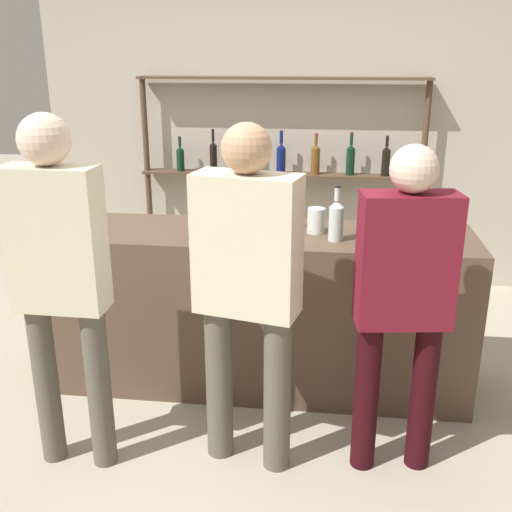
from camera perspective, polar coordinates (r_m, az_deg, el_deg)
The scene contains 13 objects.
ground_plane at distance 3.90m, azimuth -0.00°, elevation -11.71°, with size 16.00×16.00×0.00m, color #B2A893.
bar_counter at distance 3.67m, azimuth -0.00°, elevation -5.09°, with size 2.53×0.64×0.98m, color brown.
back_wall at distance 5.29m, azimuth 2.61°, elevation 12.61°, with size 4.13×0.12×2.80m, color #B2A899.
back_shelf at distance 5.14m, azimuth 2.54°, elevation 10.05°, with size 2.40×0.18×1.78m.
counter_bottle_0 at distance 3.34m, azimuth 7.65°, elevation 3.48°, with size 0.08×0.08×0.31m.
counter_bottle_1 at distance 3.40m, azimuth -4.81°, elevation 4.09°, with size 0.08×0.08×0.34m.
counter_bottle_2 at distance 3.46m, azimuth 1.11°, elevation 4.47°, with size 0.09×0.09×0.36m.
wine_glass at distance 3.55m, azimuth -16.32°, elevation 3.63°, with size 0.08×0.08×0.15m.
ice_bucket at distance 3.37m, azimuth 11.55°, elevation 3.25°, with size 0.21×0.21×0.22m.
cork_jar at distance 3.48m, azimuth 5.75°, elevation 3.37°, with size 0.10×0.10×0.15m.
customer_right at distance 2.83m, azimuth 13.89°, elevation -3.22°, with size 0.45×0.25×1.62m.
customer_left at distance 2.89m, azimuth -18.23°, elevation -1.23°, with size 0.43×0.23×1.75m.
customer_center at distance 2.77m, azimuth -0.84°, elevation -2.12°, with size 0.51×0.31×1.70m.
Camera 1 is at (0.41, -3.32, 1.99)m, focal length 42.00 mm.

